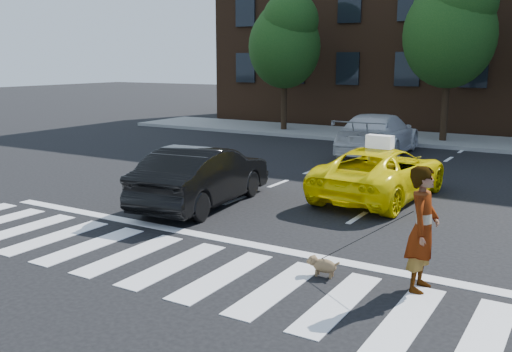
{
  "coord_description": "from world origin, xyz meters",
  "views": [
    {
      "loc": [
        5.92,
        -7.17,
        3.43
      ],
      "look_at": [
        0.07,
        2.61,
        1.1
      ],
      "focal_mm": 40.0,
      "sensor_mm": 36.0,
      "label": 1
    }
  ],
  "objects_px": {
    "tree_left": "(285,38)",
    "tree_mid": "(451,23)",
    "dog": "(322,265)",
    "white_suv": "(378,134)",
    "woman": "(423,229)",
    "taxi": "(381,173)",
    "black_sedan": "(203,176)"
  },
  "relations": [
    {
      "from": "taxi",
      "to": "black_sedan",
      "type": "relative_size",
      "value": 1.07
    },
    {
      "from": "tree_mid",
      "to": "dog",
      "type": "distance_m",
      "value": 16.92
    },
    {
      "from": "tree_left",
      "to": "taxi",
      "type": "bearing_deg",
      "value": -51.42
    },
    {
      "from": "black_sedan",
      "to": "taxi",
      "type": "bearing_deg",
      "value": -145.66
    },
    {
      "from": "tree_left",
      "to": "woman",
      "type": "distance_m",
      "value": 19.55
    },
    {
      "from": "tree_left",
      "to": "black_sedan",
      "type": "distance_m",
      "value": 14.77
    },
    {
      "from": "tree_left",
      "to": "white_suv",
      "type": "bearing_deg",
      "value": -34.3
    },
    {
      "from": "tree_mid",
      "to": "dog",
      "type": "bearing_deg",
      "value": -83.54
    },
    {
      "from": "black_sedan",
      "to": "dog",
      "type": "distance_m",
      "value": 5.19
    },
    {
      "from": "tree_left",
      "to": "tree_mid",
      "type": "xyz_separation_m",
      "value": [
        7.5,
        -0.0,
        0.41
      ]
    },
    {
      "from": "tree_left",
      "to": "tree_mid",
      "type": "bearing_deg",
      "value": -0.0
    },
    {
      "from": "black_sedan",
      "to": "woman",
      "type": "distance_m",
      "value": 6.38
    },
    {
      "from": "taxi",
      "to": "woman",
      "type": "distance_m",
      "value": 5.95
    },
    {
      "from": "tree_left",
      "to": "tree_mid",
      "type": "relative_size",
      "value": 0.92
    },
    {
      "from": "tree_left",
      "to": "woman",
      "type": "height_order",
      "value": "tree_left"
    },
    {
      "from": "woman",
      "to": "tree_mid",
      "type": "bearing_deg",
      "value": 10.92
    },
    {
      "from": "tree_mid",
      "to": "taxi",
      "type": "bearing_deg",
      "value": -85.28
    },
    {
      "from": "tree_mid",
      "to": "taxi",
      "type": "relative_size",
      "value": 1.53
    },
    {
      "from": "taxi",
      "to": "white_suv",
      "type": "distance_m",
      "value": 6.73
    },
    {
      "from": "taxi",
      "to": "woman",
      "type": "relative_size",
      "value": 2.44
    },
    {
      "from": "tree_mid",
      "to": "woman",
      "type": "relative_size",
      "value": 3.72
    },
    {
      "from": "black_sedan",
      "to": "white_suv",
      "type": "xyz_separation_m",
      "value": [
        1.13,
        9.25,
        0.05
      ]
    },
    {
      "from": "dog",
      "to": "black_sedan",
      "type": "bearing_deg",
      "value": 142.9
    },
    {
      "from": "woman",
      "to": "taxi",
      "type": "bearing_deg",
      "value": 23.59
    },
    {
      "from": "taxi",
      "to": "woman",
      "type": "bearing_deg",
      "value": 118.35
    },
    {
      "from": "tree_mid",
      "to": "tree_left",
      "type": "bearing_deg",
      "value": 180.0
    },
    {
      "from": "taxi",
      "to": "black_sedan",
      "type": "distance_m",
      "value": 4.48
    },
    {
      "from": "taxi",
      "to": "white_suv",
      "type": "bearing_deg",
      "value": -66.43
    },
    {
      "from": "tree_mid",
      "to": "dog",
      "type": "xyz_separation_m",
      "value": [
        1.83,
        -16.16,
        -4.66
      ]
    },
    {
      "from": "dog",
      "to": "tree_left",
      "type": "bearing_deg",
      "value": 115.13
    },
    {
      "from": "tree_mid",
      "to": "taxi",
      "type": "distance_m",
      "value": 11.33
    },
    {
      "from": "white_suv",
      "to": "woman",
      "type": "distance_m",
      "value": 12.66
    }
  ]
}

